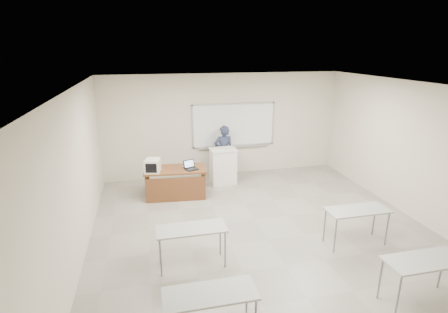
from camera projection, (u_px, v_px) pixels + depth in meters
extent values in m
cube|color=gray|center=(268.00, 240.00, 7.01)|extent=(7.00, 8.00, 0.01)
cube|color=white|center=(234.00, 125.00, 10.32)|extent=(2.40, 0.03, 1.20)
cube|color=#B7BABC|center=(234.00, 104.00, 10.13)|extent=(2.48, 0.04, 0.04)
cube|color=#B7BABC|center=(234.00, 145.00, 10.50)|extent=(2.48, 0.04, 0.04)
cube|color=#B7BABC|center=(193.00, 127.00, 10.05)|extent=(0.04, 0.04, 1.28)
cube|color=#B7BABC|center=(273.00, 123.00, 10.57)|extent=(0.04, 0.04, 1.28)
cube|color=#B7BABC|center=(234.00, 147.00, 10.47)|extent=(2.16, 0.07, 0.02)
cube|color=#AEADA8|center=(191.00, 229.00, 5.99)|extent=(1.20, 0.50, 0.03)
cylinder|color=slate|center=(161.00, 258.00, 5.79)|extent=(0.03, 0.03, 0.70)
cylinder|color=slate|center=(225.00, 250.00, 6.03)|extent=(0.03, 0.03, 0.70)
cylinder|color=slate|center=(159.00, 245.00, 6.16)|extent=(0.03, 0.03, 0.70)
cylinder|color=slate|center=(220.00, 238.00, 6.40)|extent=(0.03, 0.03, 0.70)
cube|color=#AEADA8|center=(358.00, 210.00, 6.67)|extent=(1.20, 0.50, 0.03)
cylinder|color=slate|center=(335.00, 236.00, 6.48)|extent=(0.03, 0.03, 0.70)
cylinder|color=slate|center=(387.00, 229.00, 6.71)|extent=(0.03, 0.03, 0.70)
cylinder|color=slate|center=(325.00, 225.00, 6.85)|extent=(0.03, 0.03, 0.70)
cylinder|color=slate|center=(374.00, 219.00, 7.08)|extent=(0.03, 0.03, 0.70)
cube|color=#AEADA8|center=(210.00, 294.00, 4.40)|extent=(1.20, 0.50, 0.03)
cylinder|color=slate|center=(166.00, 313.00, 4.58)|extent=(0.03, 0.03, 0.70)
cylinder|color=slate|center=(247.00, 300.00, 4.82)|extent=(0.03, 0.03, 0.70)
cube|color=#AEADA8|center=(425.00, 261.00, 5.09)|extent=(1.20, 0.50, 0.03)
cylinder|color=slate|center=(398.00, 296.00, 4.89)|extent=(0.03, 0.03, 0.70)
cylinder|color=slate|center=(380.00, 279.00, 5.27)|extent=(0.03, 0.03, 0.70)
cylinder|color=slate|center=(441.00, 269.00, 5.50)|extent=(0.03, 0.03, 0.70)
cube|color=brown|center=(175.00, 169.00, 8.87)|extent=(1.55, 0.77, 0.04)
cube|color=brown|center=(177.00, 190.00, 8.65)|extent=(1.47, 0.03, 0.63)
cylinder|color=#3F2510|center=(148.00, 190.00, 8.52)|extent=(0.06, 0.06, 0.71)
cylinder|color=#3F2510|center=(205.00, 185.00, 8.83)|extent=(0.06, 0.06, 0.71)
cylinder|color=#3F2510|center=(147.00, 181.00, 9.13)|extent=(0.06, 0.06, 0.71)
cylinder|color=#3F2510|center=(201.00, 176.00, 9.44)|extent=(0.06, 0.06, 0.71)
cube|color=white|center=(223.00, 167.00, 9.79)|extent=(0.68, 0.49, 0.97)
cube|color=white|center=(223.00, 150.00, 9.64)|extent=(0.72, 0.53, 0.04)
cube|color=beige|center=(153.00, 165.00, 8.60)|extent=(0.34, 0.36, 0.32)
cube|color=beige|center=(153.00, 168.00, 8.42)|extent=(0.36, 0.04, 0.34)
cube|color=black|center=(153.00, 168.00, 8.40)|extent=(0.27, 0.01, 0.23)
cube|color=black|center=(192.00, 169.00, 8.78)|extent=(0.30, 0.22, 0.02)
cube|color=black|center=(192.00, 169.00, 8.76)|extent=(0.25, 0.13, 0.01)
cube|color=black|center=(191.00, 163.00, 8.87)|extent=(0.30, 0.07, 0.21)
cube|color=#A5CCF8|center=(191.00, 163.00, 8.86)|extent=(0.26, 0.05, 0.16)
ellipsoid|color=#9FA1A6|center=(183.00, 167.00, 8.95)|extent=(0.10, 0.09, 0.03)
cube|color=beige|center=(218.00, 149.00, 9.59)|extent=(0.42, 0.20, 0.02)
imported|color=black|center=(224.00, 152.00, 10.16)|extent=(0.58, 0.38, 1.57)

